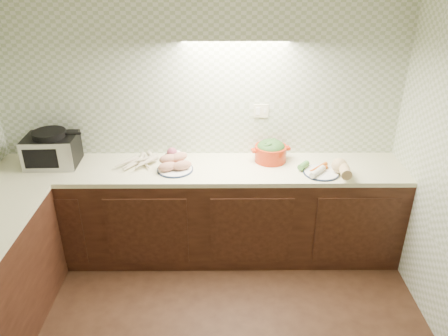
{
  "coord_description": "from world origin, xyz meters",
  "views": [
    {
      "loc": [
        0.19,
        -1.92,
        2.62
      ],
      "look_at": [
        0.21,
        1.25,
        1.02
      ],
      "focal_mm": 35.0,
      "sensor_mm": 36.0,
      "label": 1
    }
  ],
  "objects_px": {
    "veg_plate": "(330,168)",
    "sweet_potato_plate": "(174,164)",
    "onion_bowl": "(174,156)",
    "dutch_oven": "(271,151)",
    "toaster_oven": "(52,149)",
    "parsnip_pile": "(135,162)"
  },
  "relations": [
    {
      "from": "sweet_potato_plate",
      "to": "onion_bowl",
      "type": "relative_size",
      "value": 1.82
    },
    {
      "from": "onion_bowl",
      "to": "veg_plate",
      "type": "height_order",
      "value": "veg_plate"
    },
    {
      "from": "parsnip_pile",
      "to": "dutch_oven",
      "type": "relative_size",
      "value": 1.21
    },
    {
      "from": "toaster_oven",
      "to": "parsnip_pile",
      "type": "xyz_separation_m",
      "value": [
        0.73,
        -0.04,
        -0.11
      ]
    },
    {
      "from": "toaster_oven",
      "to": "parsnip_pile",
      "type": "height_order",
      "value": "toaster_oven"
    },
    {
      "from": "toaster_oven",
      "to": "sweet_potato_plate",
      "type": "relative_size",
      "value": 1.43
    },
    {
      "from": "sweet_potato_plate",
      "to": "toaster_oven",
      "type": "bearing_deg",
      "value": 173.67
    },
    {
      "from": "toaster_oven",
      "to": "parsnip_pile",
      "type": "relative_size",
      "value": 1.04
    },
    {
      "from": "sweet_potato_plate",
      "to": "onion_bowl",
      "type": "bearing_deg",
      "value": 97.38
    },
    {
      "from": "parsnip_pile",
      "to": "dutch_oven",
      "type": "xyz_separation_m",
      "value": [
        1.2,
        0.1,
        0.06
      ]
    },
    {
      "from": "toaster_oven",
      "to": "parsnip_pile",
      "type": "bearing_deg",
      "value": -5.11
    },
    {
      "from": "parsnip_pile",
      "to": "onion_bowl",
      "type": "bearing_deg",
      "value": 14.08
    },
    {
      "from": "dutch_oven",
      "to": "veg_plate",
      "type": "xyz_separation_m",
      "value": [
        0.48,
        -0.26,
        -0.05
      ]
    },
    {
      "from": "veg_plate",
      "to": "sweet_potato_plate",
      "type": "bearing_deg",
      "value": 176.57
    },
    {
      "from": "onion_bowl",
      "to": "toaster_oven",
      "type": "bearing_deg",
      "value": -177.7
    },
    {
      "from": "veg_plate",
      "to": "toaster_oven",
      "type": "bearing_deg",
      "value": 175.26
    },
    {
      "from": "veg_plate",
      "to": "dutch_oven",
      "type": "bearing_deg",
      "value": 151.72
    },
    {
      "from": "toaster_oven",
      "to": "veg_plate",
      "type": "bearing_deg",
      "value": -6.64
    },
    {
      "from": "sweet_potato_plate",
      "to": "dutch_oven",
      "type": "distance_m",
      "value": 0.87
    },
    {
      "from": "toaster_oven",
      "to": "onion_bowl",
      "type": "relative_size",
      "value": 2.6
    },
    {
      "from": "dutch_oven",
      "to": "parsnip_pile",
      "type": "bearing_deg",
      "value": 174.7
    },
    {
      "from": "sweet_potato_plate",
      "to": "veg_plate",
      "type": "bearing_deg",
      "value": -3.43
    }
  ]
}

